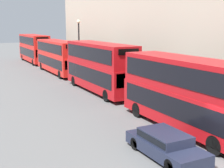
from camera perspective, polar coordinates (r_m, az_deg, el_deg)
The scene contains 7 objects.
ground_plane at distance 15.61m, azimuth 18.98°, elevation -13.47°, with size 200.00×200.00×0.00m, color #5B5B5B.
bus_leading at distance 18.90m, azimuth 13.43°, elevation -1.27°, with size 2.59×10.34×4.34m.
bus_second_in_queue at distance 29.02m, azimuth -2.29°, elevation 3.45°, with size 2.59×10.76×4.56m.
bus_third_in_queue at distance 40.68m, azimuth -9.79°, elevation 5.17°, with size 2.59×11.47×4.18m.
bus_trailing at distance 53.21m, azimuth -14.07°, elevation 6.52°, with size 2.59×11.17×4.52m.
car_dark_sedan at distance 15.39m, azimuth 9.73°, elevation -10.70°, with size 1.87×4.47×1.22m.
street_lamp at distance 38.89m, azimuth -6.07°, elevation 7.76°, with size 0.44×0.44×6.79m.
Camera 1 is at (-10.52, -9.66, 6.29)m, focal length 50.00 mm.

